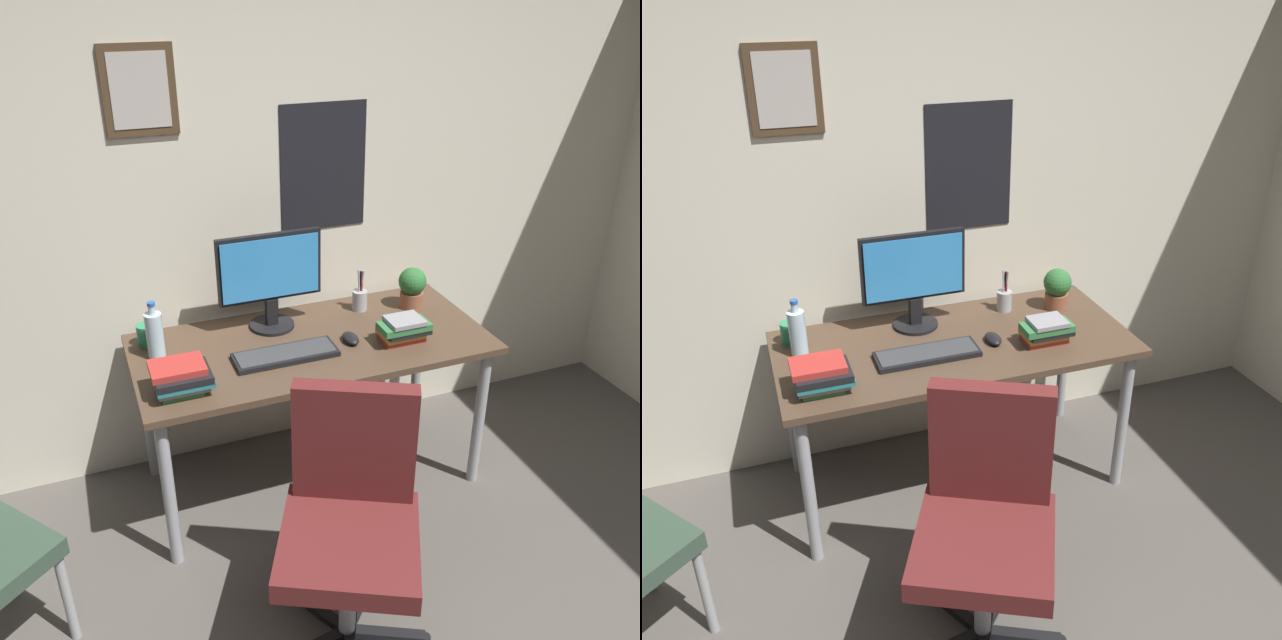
{
  "view_description": "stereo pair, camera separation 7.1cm",
  "coord_description": "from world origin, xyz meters",
  "views": [
    {
      "loc": [
        -0.68,
        -0.64,
        2.14
      ],
      "look_at": [
        0.19,
        1.62,
        0.89
      ],
      "focal_mm": 37.78,
      "sensor_mm": 36.0,
      "label": 1
    },
    {
      "loc": [
        -0.62,
        -0.67,
        2.14
      ],
      "look_at": [
        0.19,
        1.62,
        0.89
      ],
      "focal_mm": 37.78,
      "sensor_mm": 36.0,
      "label": 2
    }
  ],
  "objects": [
    {
      "name": "desk",
      "position": [
        0.19,
        1.72,
        0.66
      ],
      "size": [
        1.52,
        0.7,
        0.74
      ],
      "color": "#4C3828",
      "rests_on": "ground_plane"
    },
    {
      "name": "potted_plant",
      "position": [
        0.74,
        1.87,
        0.84
      ],
      "size": [
        0.13,
        0.13,
        0.2
      ],
      "color": "brown",
      "rests_on": "desk"
    },
    {
      "name": "wall_back",
      "position": [
        -0.0,
        2.15,
        1.3
      ],
      "size": [
        4.4,
        0.1,
        2.6
      ],
      "color": "beige",
      "rests_on": "ground_plane"
    },
    {
      "name": "computer_mouse",
      "position": [
        0.34,
        1.65,
        0.75
      ],
      "size": [
        0.06,
        0.11,
        0.04
      ],
      "color": "black",
      "rests_on": "desk"
    },
    {
      "name": "pen_cup",
      "position": [
        0.5,
        1.92,
        0.79
      ],
      "size": [
        0.07,
        0.07,
        0.2
      ],
      "color": "#9EA0A5",
      "rests_on": "desk"
    },
    {
      "name": "office_chair",
      "position": [
        0.03,
        0.92,
        0.53
      ],
      "size": [
        0.62,
        0.62,
        0.95
      ],
      "color": "#591E1E",
      "rests_on": "ground_plane"
    },
    {
      "name": "water_bottle",
      "position": [
        -0.45,
        1.82,
        0.84
      ],
      "size": [
        0.07,
        0.07,
        0.25
      ],
      "color": "silver",
      "rests_on": "desk"
    },
    {
      "name": "keyboard",
      "position": [
        0.04,
        1.63,
        0.75
      ],
      "size": [
        0.43,
        0.15,
        0.03
      ],
      "color": "black",
      "rests_on": "desk"
    },
    {
      "name": "book_stack_left",
      "position": [
        -0.4,
        1.52,
        0.8
      ],
      "size": [
        0.22,
        0.17,
        0.12
      ],
      "color": "#33723F",
      "rests_on": "desk"
    },
    {
      "name": "monitor",
      "position": [
        0.07,
        1.91,
        0.98
      ],
      "size": [
        0.46,
        0.2,
        0.43
      ],
      "color": "black",
      "rests_on": "desk"
    },
    {
      "name": "book_stack_right",
      "position": [
        0.55,
        1.58,
        0.79
      ],
      "size": [
        0.22,
        0.15,
        0.11
      ],
      "color": "#B22D28",
      "rests_on": "desk"
    },
    {
      "name": "coffee_mug_near",
      "position": [
        -0.47,
        1.94,
        0.78
      ],
      "size": [
        0.11,
        0.07,
        0.1
      ],
      "color": "#2D8C59",
      "rests_on": "desk"
    }
  ]
}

